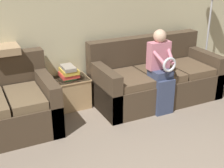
% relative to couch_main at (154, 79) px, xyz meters
% --- Properties ---
extents(wall_back, '(6.78, 0.06, 2.55)m').
position_rel_couch_main_xyz_m(wall_back, '(-1.11, 0.55, 0.94)').
color(wall_back, beige).
rests_on(wall_back, ground_plane).
extents(couch_main, '(2.01, 0.95, 0.97)m').
position_rel_couch_main_xyz_m(couch_main, '(0.00, 0.00, 0.00)').
color(couch_main, '#473828').
rests_on(couch_main, ground_plane).
extents(child_left_seated, '(0.34, 0.38, 1.23)m').
position_rel_couch_main_xyz_m(child_left_seated, '(-0.16, -0.40, 0.34)').
color(child_left_seated, '#384260').
rests_on(child_left_seated, ground_plane).
extents(side_shelf, '(0.57, 0.42, 0.47)m').
position_rel_couch_main_xyz_m(side_shelf, '(-1.33, 0.30, -0.09)').
color(side_shelf, tan).
rests_on(side_shelf, ground_plane).
extents(book_stack, '(0.26, 0.31, 0.21)m').
position_rel_couch_main_xyz_m(book_stack, '(-1.33, 0.30, 0.23)').
color(book_stack, '#3D8451').
rests_on(book_stack, side_shelf).
extents(throw_pillow, '(0.39, 0.39, 0.10)m').
position_rel_couch_main_xyz_m(throw_pillow, '(-2.20, 0.37, 0.68)').
color(throw_pillow, '#A38460').
rests_on(throw_pillow, couch_side).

